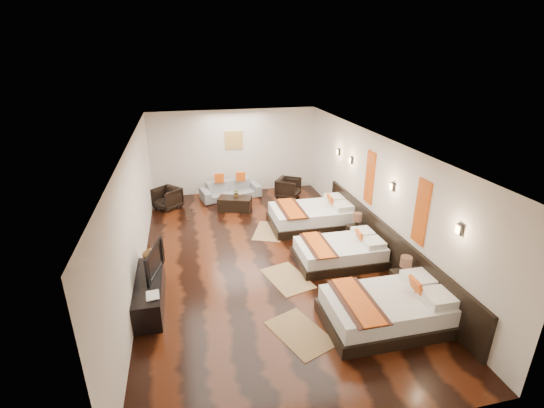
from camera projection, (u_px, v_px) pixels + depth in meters
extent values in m
cube|color=black|center=(263.00, 257.00, 9.26)|extent=(5.50, 9.50, 0.01)
cube|color=white|center=(262.00, 141.00, 8.22)|extent=(5.50, 9.50, 0.01)
cube|color=silver|center=(234.00, 152.00, 13.03)|extent=(5.50, 0.01, 2.80)
cube|color=silver|center=(135.00, 214.00, 8.17)|extent=(0.01, 9.50, 2.80)
cube|color=silver|center=(375.00, 193.00, 9.31)|extent=(0.01, 9.50, 2.80)
cube|color=black|center=(385.00, 244.00, 8.93)|extent=(0.08, 6.60, 0.90)
cube|color=black|center=(386.00, 317.00, 7.01)|extent=(2.24, 1.39, 0.23)
cube|color=white|center=(387.00, 305.00, 6.91)|extent=(2.14, 1.28, 0.32)
cube|color=#D1500E|center=(416.00, 287.00, 6.91)|extent=(0.17, 0.34, 0.34)
cube|color=#38190F|center=(357.00, 301.00, 6.72)|extent=(0.59, 1.41, 0.02)
cube|color=#D1500E|center=(357.00, 300.00, 6.71)|extent=(0.41, 1.41, 0.02)
cube|color=black|center=(339.00, 258.00, 9.02)|extent=(2.00, 1.24, 0.21)
cube|color=white|center=(340.00, 249.00, 8.93)|extent=(1.91, 1.14, 0.29)
cube|color=#D1500E|center=(360.00, 236.00, 8.93)|extent=(0.15, 0.31, 0.31)
cube|color=#38190F|center=(318.00, 245.00, 8.76)|extent=(0.52, 1.26, 0.02)
cube|color=#D1500E|center=(318.00, 245.00, 8.76)|extent=(0.36, 1.26, 0.02)
cube|color=black|center=(311.00, 222.00, 10.86)|extent=(2.29, 1.42, 0.24)
cube|color=white|center=(312.00, 213.00, 10.75)|extent=(2.18, 1.31, 0.33)
cube|color=#D1500E|center=(331.00, 201.00, 10.75)|extent=(0.17, 0.35, 0.35)
cube|color=#38190F|center=(291.00, 209.00, 10.56)|extent=(0.60, 1.44, 0.02)
cube|color=#D1500E|center=(291.00, 208.00, 10.55)|extent=(0.41, 1.44, 0.02)
cube|color=black|center=(403.00, 283.00, 7.81)|extent=(0.43, 0.43, 0.48)
cylinder|color=black|center=(405.00, 269.00, 7.69)|extent=(0.08, 0.08, 0.19)
cylinder|color=#3F2619|center=(406.00, 262.00, 7.62)|extent=(0.23, 0.23, 0.21)
cube|color=black|center=(356.00, 235.00, 9.87)|extent=(0.42, 0.42, 0.46)
cylinder|color=black|center=(357.00, 223.00, 9.75)|extent=(0.07, 0.07, 0.18)
cylinder|color=#3F2619|center=(357.00, 217.00, 9.68)|extent=(0.22, 0.22, 0.20)
cube|color=#94734B|center=(300.00, 333.00, 6.79)|extent=(1.14, 1.39, 0.01)
cube|color=#94734B|center=(287.00, 279.00, 8.40)|extent=(1.04, 1.36, 0.01)
cube|color=#94734B|center=(269.00, 231.00, 10.57)|extent=(1.14, 1.39, 0.01)
cube|color=black|center=(150.00, 292.00, 7.47)|extent=(0.50, 1.80, 0.55)
imported|color=black|center=(150.00, 261.00, 7.47)|extent=(0.38, 0.98, 0.56)
imported|color=black|center=(146.00, 297.00, 6.85)|extent=(0.25, 0.32, 0.03)
imported|color=brown|center=(150.00, 253.00, 8.01)|extent=(0.32, 0.32, 0.32)
imported|color=gray|center=(230.00, 190.00, 12.83)|extent=(2.05, 1.12, 0.57)
imported|color=black|center=(167.00, 198.00, 12.00)|extent=(1.01, 1.00, 0.66)
imported|color=black|center=(288.00, 188.00, 12.86)|extent=(0.99, 0.99, 0.66)
cube|color=black|center=(235.00, 204.00, 11.91)|extent=(1.11, 0.80, 0.40)
imported|color=#24551C|center=(236.00, 193.00, 11.87)|extent=(0.24, 0.22, 0.24)
cube|color=#D86014|center=(421.00, 212.00, 7.48)|extent=(0.04, 0.40, 1.30)
cube|color=#D86014|center=(370.00, 178.00, 9.46)|extent=(0.04, 0.40, 1.30)
cube|color=black|center=(459.00, 229.00, 6.42)|extent=(0.06, 0.12, 0.18)
cube|color=#FFD18C|center=(458.00, 230.00, 6.41)|extent=(0.02, 0.10, 0.14)
cube|color=black|center=(392.00, 187.00, 8.41)|extent=(0.06, 0.12, 0.18)
cube|color=#FFD18C|center=(391.00, 187.00, 8.40)|extent=(0.02, 0.10, 0.14)
cube|color=black|center=(351.00, 160.00, 10.40)|extent=(0.06, 0.12, 0.18)
cube|color=#FFD18C|center=(350.00, 160.00, 10.39)|extent=(0.02, 0.10, 0.14)
cube|color=black|center=(338.00, 152.00, 11.21)|extent=(0.06, 0.12, 0.18)
cube|color=#FFD18C|center=(337.00, 152.00, 11.21)|extent=(0.02, 0.10, 0.14)
cube|color=#AD873F|center=(234.00, 140.00, 12.87)|extent=(0.60, 0.04, 0.60)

